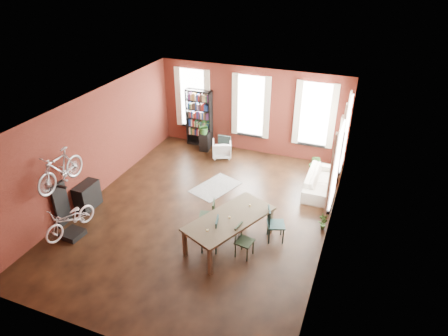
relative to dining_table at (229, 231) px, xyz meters
The scene contains 19 objects.
room 2.50m from the dining_table, 121.57° to the left, with size 9.00×9.04×3.22m.
dining_table is the anchor object (origin of this frame).
dining_chair_a 0.56m from the dining_table, 134.09° to the right, with size 0.44×0.44×0.96m, color #183635.
dining_chair_b 0.84m from the dining_table, 156.55° to the left, with size 0.42×0.42×0.91m, color black.
dining_chair_c 0.60m from the dining_table, 30.57° to the right, with size 0.40×0.40×0.88m, color #202F1B.
dining_chair_d 1.23m from the dining_table, 29.02° to the left, with size 0.45×0.45×0.97m, color #183534.
bookshelf 6.17m from the dining_table, 121.45° to the left, with size 1.00×0.32×2.20m, color black.
white_armchair 4.95m from the dining_table, 113.82° to the left, with size 0.67×0.63×0.69m, color silver.
cream_sofa 3.94m from the dining_table, 63.57° to the left, with size 2.08×0.61×0.81m, color beige.
striped_rug 2.85m from the dining_table, 119.78° to the left, with size 0.99×1.58×0.01m, color black.
bike_trainer 4.22m from the dining_table, 162.65° to the right, with size 0.52×0.52×0.15m, color black.
bike_wall_rack 4.69m from the dining_table, 169.24° to the right, with size 0.16×0.60×1.30m, color black.
console_table 4.48m from the dining_table, behind, with size 0.40×0.80×0.80m, color black.
plant_stand 5.56m from the dining_table, 120.28° to the left, with size 0.34×0.34×0.69m, color black.
plant_by_sofa 4.75m from the dining_table, 72.81° to the left, with size 0.39×0.71×0.32m, color #2D5923.
plant_small 2.66m from the dining_table, 34.54° to the left, with size 0.25×0.48×0.17m, color #2E6026.
bicycle_floor 4.22m from the dining_table, 162.72° to the right, with size 0.54×0.82×1.55m, color silver.
bicycle_hung 4.76m from the dining_table, 168.64° to the right, with size 0.47×1.00×1.66m, color #A5A8AD.
plant_on_stand 5.58m from the dining_table, 120.37° to the left, with size 0.55×0.61×0.47m, color #285923.
Camera 1 is at (4.04, -8.62, 6.81)m, focal length 32.00 mm.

